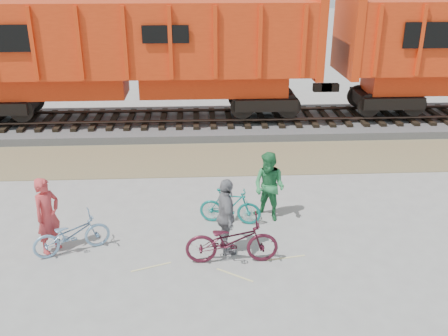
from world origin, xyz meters
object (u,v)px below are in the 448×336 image
Objects in this scene: person_man at (269,187)px; bicycle_blue at (71,234)px; bicycle_teal at (230,206)px; person_woman at (226,217)px; bicycle_maroon at (232,240)px; hopper_car_center at (131,52)px; person_solo at (48,215)px.

bicycle_blue is at bearing -124.78° from person_man.
person_woman reaches higher than bicycle_teal.
bicycle_maroon is at bearing -123.37° from bicycle_blue.
bicycle_teal is 0.77× the size of bicycle_maroon.
bicycle_maroon is at bearing -170.44° from bicycle_teal.
person_man reaches higher than bicycle_blue.
bicycle_blue is at bearing 119.42° from bicycle_teal.
person_man reaches higher than bicycle_maroon.
person_woman is at bearing -71.81° from hopper_car_center.
hopper_car_center is 6.88× the size of bicycle_maroon.
person_solo is 0.99× the size of person_woman.
bicycle_blue is at bearing -92.91° from hopper_car_center.
person_woman is at bearing -88.06° from person_man.
person_woman is at bearing -175.36° from bicycle_teal.
bicycle_teal is at bearing -129.60° from person_man.
hopper_car_center is 8.91m from bicycle_teal.
bicycle_teal is 0.87× the size of person_man.
person_solo and person_man have the same top height.
person_solo is at bearing -96.12° from hopper_car_center.
person_man is at bearing -97.82° from bicycle_blue.
person_solo is 1.00× the size of person_man.
person_solo is (-0.96, -8.97, -2.11)m from hopper_car_center.
bicycle_maroon is at bearing -79.77° from person_man.
person_woman is at bearing -117.19° from bicycle_blue.
bicycle_blue is 3.54m from person_woman.
bicycle_teal is at bearing -96.55° from bicycle_blue.
person_man is at bearing -61.32° from hopper_car_center.
person_man is at bearing -45.58° from person_woman.
hopper_car_center is at bearing 34.16° from bicycle_teal.
bicycle_teal is at bearing -15.82° from person_woman.
bicycle_teal is at bearing -2.55° from bicycle_maroon.
bicycle_maroon is 1.13× the size of person_solo.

